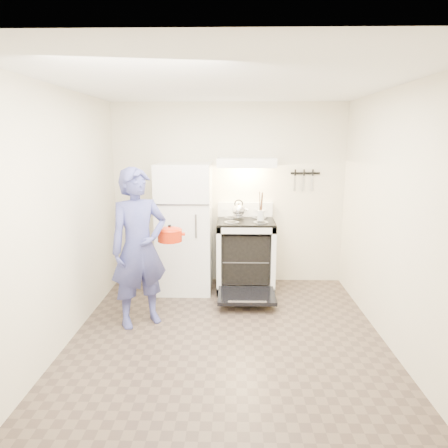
{
  "coord_description": "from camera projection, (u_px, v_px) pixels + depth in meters",
  "views": [
    {
      "loc": [
        0.05,
        -3.73,
        2.01
      ],
      "look_at": [
        -0.05,
        1.0,
        1.0
      ],
      "focal_mm": 32.0,
      "sensor_mm": 36.0,
      "label": 1
    }
  ],
  "objects": [
    {
      "name": "stove_body",
      "position": [
        245.0,
        256.0,
        5.41
      ],
      "size": [
        0.76,
        0.65,
        0.92
      ],
      "primitive_type": "cube",
      "color": "white",
      "rests_on": "floor"
    },
    {
      "name": "refrigerator",
      "position": [
        185.0,
        228.0,
        5.32
      ],
      "size": [
        0.7,
        0.7,
        1.7
      ],
      "primitive_type": "cube",
      "color": "white",
      "rests_on": "floor"
    },
    {
      "name": "range_hood",
      "position": [
        246.0,
        162.0,
        5.22
      ],
      "size": [
        0.76,
        0.5,
        0.12
      ],
      "primitive_type": "cube",
      "color": "white",
      "rests_on": "back_wall"
    },
    {
      "name": "pizza_stone",
      "position": [
        241.0,
        258.0,
        5.33
      ],
      "size": [
        0.31,
        0.31,
        0.02
      ],
      "primitive_type": "cylinder",
      "color": "#896D4B",
      "rests_on": "oven_rack"
    },
    {
      "name": "dutch_oven",
      "position": [
        170.0,
        236.0,
        4.46
      ],
      "size": [
        0.34,
        0.27,
        0.23
      ],
      "primitive_type": null,
      "color": "red",
      "rests_on": "person"
    },
    {
      "name": "utensil_jar",
      "position": [
        261.0,
        216.0,
        5.14
      ],
      "size": [
        0.11,
        0.11,
        0.13
      ],
      "primitive_type": "cylinder",
      "rotation": [
        0.0,
        0.0,
        0.21
      ],
      "color": "silver",
      "rests_on": "cooktop"
    },
    {
      "name": "backsplash",
      "position": [
        245.0,
        209.0,
        5.57
      ],
      "size": [
        0.76,
        0.07,
        0.2
      ],
      "primitive_type": "cube",
      "color": "white",
      "rests_on": "cooktop"
    },
    {
      "name": "oven_rack",
      "position": [
        245.0,
        257.0,
        5.41
      ],
      "size": [
        0.6,
        0.52,
        0.01
      ],
      "primitive_type": "cube",
      "color": "slate",
      "rests_on": "stove_body"
    },
    {
      "name": "cooktop",
      "position": [
        246.0,
        221.0,
        5.31
      ],
      "size": [
        0.76,
        0.65,
        0.03
      ],
      "primitive_type": "cube",
      "color": "black",
      "rests_on": "stove_body"
    },
    {
      "name": "oven_door",
      "position": [
        247.0,
        296.0,
        4.9
      ],
      "size": [
        0.7,
        0.54,
        0.04
      ],
      "primitive_type": "cube",
      "color": "black",
      "rests_on": "floor"
    },
    {
      "name": "person",
      "position": [
        139.0,
        248.0,
        4.28
      ],
      "size": [
        0.75,
        0.69,
        1.73
      ],
      "primitive_type": "imported",
      "rotation": [
        0.0,
        0.0,
        0.57
      ],
      "color": "navy",
      "rests_on": "floor"
    },
    {
      "name": "knife_strip",
      "position": [
        305.0,
        173.0,
        5.47
      ],
      "size": [
        0.4,
        0.02,
        0.03
      ],
      "primitive_type": "cube",
      "color": "black",
      "rests_on": "back_wall"
    },
    {
      "name": "back_wall",
      "position": [
        229.0,
        195.0,
        5.57
      ],
      "size": [
        3.2,
        0.02,
        2.5
      ],
      "primitive_type": "cube",
      "color": "beige",
      "rests_on": "ground"
    },
    {
      "name": "floor",
      "position": [
        227.0,
        340.0,
        4.07
      ],
      "size": [
        3.6,
        3.6,
        0.0
      ],
      "primitive_type": "plane",
      "color": "brown",
      "rests_on": "ground"
    },
    {
      "name": "tea_kettle",
      "position": [
        239.0,
        209.0,
        5.37
      ],
      "size": [
        0.22,
        0.18,
        0.26
      ],
      "primitive_type": null,
      "color": "silver",
      "rests_on": "cooktop"
    }
  ]
}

